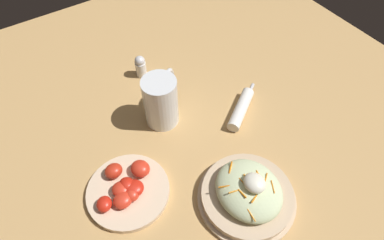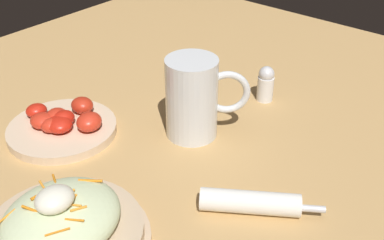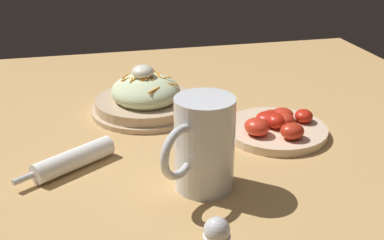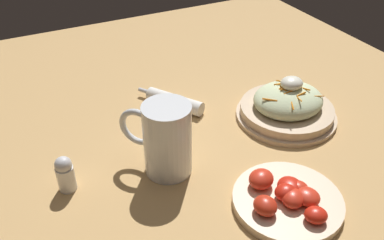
{
  "view_description": "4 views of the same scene",
  "coord_description": "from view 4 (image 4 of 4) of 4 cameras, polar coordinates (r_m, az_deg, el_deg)",
  "views": [
    {
      "loc": [
        0.44,
        -0.29,
        0.69
      ],
      "look_at": [
        0.03,
        -0.03,
        0.07
      ],
      "focal_mm": 30.08,
      "sensor_mm": 36.0,
      "label": 1
    },
    {
      "loc": [
        0.49,
        0.4,
        0.48
      ],
      "look_at": [
        -0.01,
        -0.02,
        0.07
      ],
      "focal_mm": 45.47,
      "sensor_mm": 36.0,
      "label": 2
    },
    {
      "loc": [
        -0.68,
        0.1,
        0.39
      ],
      "look_at": [
        -0.0,
        -0.06,
        0.09
      ],
      "focal_mm": 45.71,
      "sensor_mm": 36.0,
      "label": 3
    },
    {
      "loc": [
        -0.28,
        -0.62,
        0.53
      ],
      "look_at": [
        0.0,
        -0.04,
        0.08
      ],
      "focal_mm": 38.81,
      "sensor_mm": 36.0,
      "label": 4
    }
  ],
  "objects": [
    {
      "name": "napkin_roll",
      "position": [
        0.97,
        -2.48,
        2.59
      ],
      "size": [
        0.12,
        0.16,
        0.03
      ],
      "color": "white",
      "rests_on": "ground_plane"
    },
    {
      "name": "salad_plate",
      "position": [
        0.95,
        12.95,
        1.95
      ],
      "size": [
        0.22,
        0.22,
        0.1
      ],
      "color": "#D1B28E",
      "rests_on": "ground_plane"
    },
    {
      "name": "ground_plane",
      "position": [
        0.86,
        -1.5,
        -3.17
      ],
      "size": [
        1.43,
        1.43,
        0.0
      ],
      "primitive_type": "plane",
      "color": "tan"
    },
    {
      "name": "tomato_plate",
      "position": [
        0.74,
        12.93,
        -10.45
      ],
      "size": [
        0.19,
        0.19,
        0.05
      ],
      "color": "beige",
      "rests_on": "ground_plane"
    },
    {
      "name": "salt_shaker",
      "position": [
        0.77,
        -17.04,
        -7.04
      ],
      "size": [
        0.03,
        0.03,
        0.07
      ],
      "color": "white",
      "rests_on": "ground_plane"
    },
    {
      "name": "beer_mug",
      "position": [
        0.76,
        -3.53,
        -3.06
      ],
      "size": [
        0.11,
        0.12,
        0.14
      ],
      "color": "white",
      "rests_on": "ground_plane"
    }
  ]
}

